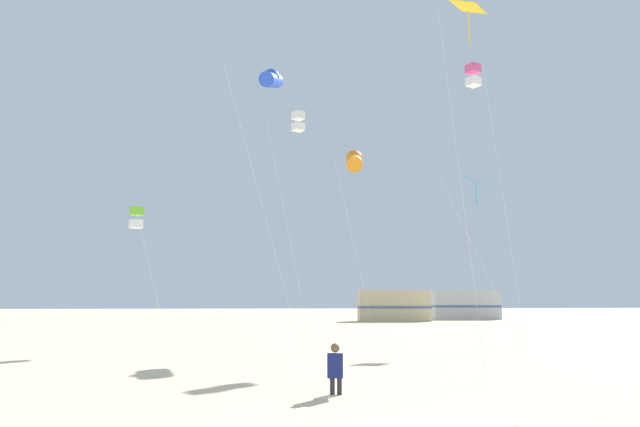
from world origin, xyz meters
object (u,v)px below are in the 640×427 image
Objects in this scene: kite_diamond_gold at (467,22)px; rv_van_silver at (466,305)px; kite_flyer_standing at (335,368)px; kite_diamond_cyan at (476,186)px; kite_box_white at (298,122)px; kite_tube_orange at (354,161)px; kite_box_rainbow at (473,76)px; rv_van_tan at (394,306)px; kite_box_lime at (136,218)px; kite_tube_blue at (271,79)px.

kite_diamond_gold reaches higher than rv_van_silver.
kite_flyer_standing is 16.78m from kite_diamond_cyan.
kite_box_white reaches higher than kite_tube_orange.
kite_tube_orange is at bearing 103.09° from kite_diamond_gold.
kite_box_rainbow is (0.54, 1.12, 6.04)m from kite_diamond_cyan.
kite_box_white is at bearing -114.39° from rv_van_tan.
kite_tube_orange is at bearing -161.97° from kite_box_rainbow.
kite_box_white reaches higher than kite_flyer_standing.
kite_box_lime reaches higher than rv_van_silver.
rv_van_silver is at bearing 71.13° from kite_diamond_gold.
kite_flyer_standing is at bearing -63.85° from kite_box_lime.
kite_diamond_cyan is 31.08m from rv_van_silver.
kite_diamond_cyan is 10.96m from kite_tube_blue.
kite_box_rainbow is 26.89m from rv_van_tan.
kite_flyer_standing is 45.50m from rv_van_silver.
kite_tube_blue is at bearing -170.43° from kite_box_rainbow.
kite_box_white is 1.16× the size of kite_diamond_gold.
kite_diamond_gold is (4.37, 2.74, 9.78)m from kite_flyer_standing.
kite_diamond_gold is 0.79× the size of kite_box_rainbow.
rv_van_silver is at bearing 42.45° from kite_box_lime.
rv_van_tan is at bearing 66.46° from kite_tube_blue.
kite_tube_blue is (-10.38, -1.75, -1.25)m from kite_box_rainbow.
kite_tube_orange is at bearing -5.87° from kite_tube_blue.
kite_box_lime is at bearing -55.03° from kite_flyer_standing.
kite_box_rainbow reaches higher than kite_box_white.
rv_van_silver is at bearing 72.23° from kite_box_rainbow.
kite_box_white reaches higher than kite_diamond_cyan.
kite_tube_blue reaches higher than kite_tube_orange.
kite_box_rainbow is (8.81, -4.81, 1.16)m from kite_box_white.
kite_flyer_standing is 0.18× the size of rv_van_silver.
kite_diamond_cyan is 1.20× the size of rv_van_silver.
kite_tube_orange is 0.70× the size of kite_tube_blue.
kite_box_white reaches higher than kite_box_lime.
rv_van_tan is 8.94m from rv_van_silver.
kite_box_lime is 0.54× the size of kite_box_white.
kite_tube_blue is at bearing -176.33° from kite_diamond_cyan.
kite_box_lime is 1.06× the size of rv_van_tan.
kite_diamond_gold reaches higher than rv_van_tan.
kite_tube_blue reaches higher than kite_box_lime.
rv_van_tan is (9.67, 38.05, 0.78)m from kite_flyer_standing.
kite_box_rainbow is (6.58, 2.14, 5.16)m from kite_tube_orange.
kite_box_lime is at bearing 168.14° from kite_box_rainbow.
kite_box_lime is at bearing 151.98° from kite_tube_orange.
kite_diamond_gold is at bearing -96.23° from rv_van_tan.
kite_diamond_cyan is 17.67m from kite_box_lime.
kite_diamond_gold is at bearing -76.91° from kite_tube_orange.
kite_diamond_gold is 1.68× the size of rv_van_silver.
kite_box_lime is 0.63× the size of kite_diamond_gold.
kite_tube_orange is 1.36× the size of rv_van_silver.
kite_box_white is at bearing 7.39° from kite_box_lime.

